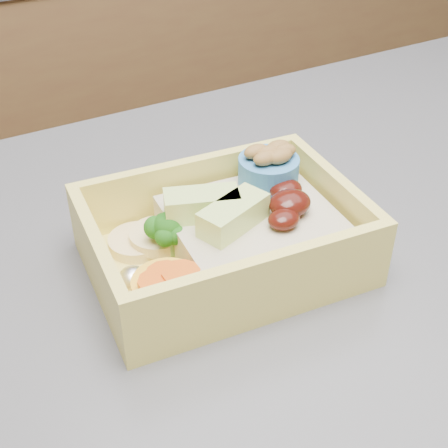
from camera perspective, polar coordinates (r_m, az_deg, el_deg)
bento_box at (r=0.49m, az=0.59°, el=-0.96°), size 0.22×0.17×0.08m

